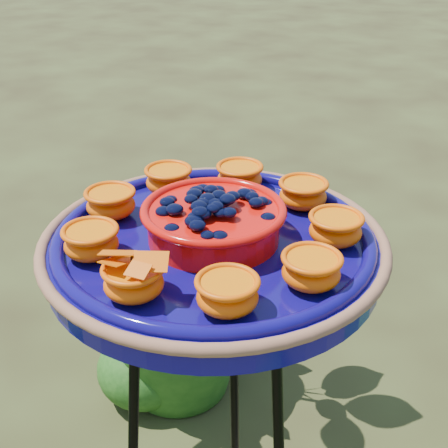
{
  "coord_description": "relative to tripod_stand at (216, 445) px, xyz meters",
  "views": [
    {
      "loc": [
        0.25,
        -0.83,
        1.51
      ],
      "look_at": [
        -0.1,
        -0.09,
        1.06
      ],
      "focal_mm": 50.0,
      "sensor_mm": 36.0,
      "label": 1
    }
  ],
  "objects": [
    {
      "name": "feeder_dish",
      "position": [
        -0.0,
        -0.0,
        0.43
      ],
      "size": [
        0.59,
        0.59,
        0.12
      ],
      "rotation": [
        0.0,
        0.0,
        0.2
      ],
      "color": "#0D085D",
      "rests_on": "tripod_stand"
    },
    {
      "name": "tripod_stand",
      "position": [
        0.0,
        0.0,
        0.0
      ],
      "size": [
        0.42,
        0.42,
        0.99
      ],
      "rotation": [
        0.0,
        0.0,
        0.2
      ],
      "color": "black",
      "rests_on": "ground"
    },
    {
      "name": "shrub_back_left",
      "position": [
        -0.46,
        0.71,
        -0.2
      ],
      "size": [
        0.94,
        0.96,
        0.8
      ],
      "primitive_type": "imported",
      "rotation": [
        0.0,
        0.0,
        0.9
      ],
      "color": "#1B4A13",
      "rests_on": "ground"
    }
  ]
}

